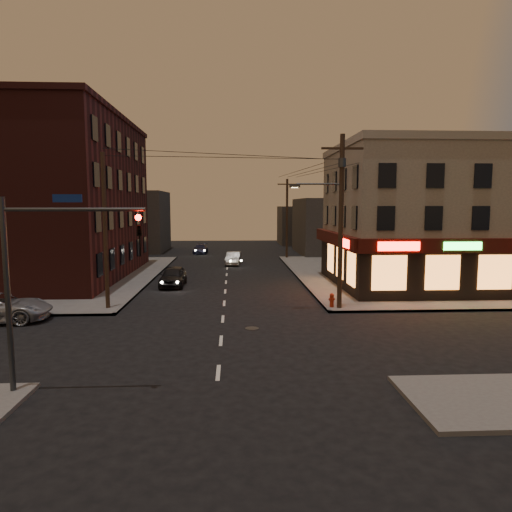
{
  "coord_description": "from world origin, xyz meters",
  "views": [
    {
      "loc": [
        0.56,
        -20.24,
        6.12
      ],
      "look_at": [
        1.91,
        6.12,
        3.2
      ],
      "focal_mm": 32.0,
      "sensor_mm": 36.0,
      "label": 1
    }
  ],
  "objects": [
    {
      "name": "brick_apartment",
      "position": [
        -14.5,
        19.0,
        6.65
      ],
      "size": [
        12.0,
        20.0,
        13.0
      ],
      "primitive_type": "cube",
      "color": "#411715",
      "rests_on": "sidewalk_nw"
    },
    {
      "name": "utility_pole_far",
      "position": [
        6.8,
        32.0,
        4.65
      ],
      "size": [
        0.26,
        0.26,
        9.0
      ],
      "primitive_type": "cylinder",
      "color": "#382619",
      "rests_on": "sidewalk_ne"
    },
    {
      "name": "sedan_mid",
      "position": [
        0.63,
        26.91,
        0.67
      ],
      "size": [
        1.84,
        4.2,
        1.34
      ],
      "primitive_type": "imported",
      "rotation": [
        0.0,
        0.0,
        -0.1
      ],
      "color": "slate",
      "rests_on": "ground"
    },
    {
      "name": "sidewalk_nw",
      "position": [
        -18.0,
        19.0,
        0.07
      ],
      "size": [
        24.0,
        28.0,
        0.15
      ],
      "primitive_type": "cube",
      "color": "#514F4C",
      "rests_on": "ground"
    },
    {
      "name": "traffic_signal",
      "position": [
        -5.57,
        -5.6,
        4.16
      ],
      "size": [
        4.49,
        0.32,
        6.47
      ],
      "color": "#333538",
      "rests_on": "ground"
    },
    {
      "name": "fire_hydrant",
      "position": [
        6.4,
        6.0,
        0.6
      ],
      "size": [
        0.38,
        0.38,
        0.83
      ],
      "rotation": [
        0.0,
        0.0,
        0.36
      ],
      "color": "#9F230E",
      "rests_on": "sidewalk_ne"
    },
    {
      "name": "bg_building_ne_a",
      "position": [
        14.0,
        38.0,
        3.5
      ],
      "size": [
        10.0,
        12.0,
        7.0
      ],
      "primitive_type": "cube",
      "color": "#3F3D3A",
      "rests_on": "ground"
    },
    {
      "name": "ground",
      "position": [
        0.0,
        0.0,
        0.0
      ],
      "size": [
        120.0,
        120.0,
        0.0
      ],
      "primitive_type": "plane",
      "color": "black",
      "rests_on": "ground"
    },
    {
      "name": "sedan_near",
      "position": [
        -4.0,
        14.46,
        0.76
      ],
      "size": [
        1.83,
        4.46,
        1.51
      ],
      "primitive_type": "imported",
      "rotation": [
        0.0,
        0.0,
        -0.01
      ],
      "color": "black",
      "rests_on": "ground"
    },
    {
      "name": "utility_pole_main",
      "position": [
        6.68,
        5.8,
        5.76
      ],
      "size": [
        4.2,
        0.44,
        10.0
      ],
      "color": "#382619",
      "rests_on": "sidewalk_ne"
    },
    {
      "name": "pizza_building",
      "position": [
        15.93,
        13.43,
        5.35
      ],
      "size": [
        15.85,
        12.85,
        10.5
      ],
      "color": "tan",
      "rests_on": "sidewalk_ne"
    },
    {
      "name": "sedan_far",
      "position": [
        -3.55,
        37.94,
        0.6
      ],
      "size": [
        1.83,
        4.21,
        1.21
      ],
      "primitive_type": "imported",
      "rotation": [
        0.0,
        0.0,
        -0.03
      ],
      "color": "#1B1D36",
      "rests_on": "ground"
    },
    {
      "name": "utility_pole_west",
      "position": [
        -6.8,
        6.5,
        4.65
      ],
      "size": [
        0.24,
        0.24,
        9.0
      ],
      "primitive_type": "cylinder",
      "color": "#382619",
      "rests_on": "sidewalk_nw"
    },
    {
      "name": "sidewalk_ne",
      "position": [
        18.0,
        19.0,
        0.07
      ],
      "size": [
        24.0,
        28.0,
        0.15
      ],
      "primitive_type": "cube",
      "color": "#514F4C",
      "rests_on": "ground"
    },
    {
      "name": "bg_building_nw",
      "position": [
        -13.0,
        42.0,
        4.0
      ],
      "size": [
        9.0,
        10.0,
        8.0
      ],
      "primitive_type": "cube",
      "color": "#3F3D3A",
      "rests_on": "ground"
    },
    {
      "name": "bg_building_ne_b",
      "position": [
        12.0,
        52.0,
        3.0
      ],
      "size": [
        8.0,
        8.0,
        6.0
      ],
      "primitive_type": "cube",
      "color": "#3F3D3A",
      "rests_on": "ground"
    }
  ]
}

